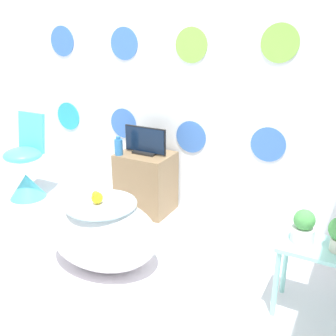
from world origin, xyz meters
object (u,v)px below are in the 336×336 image
tv (145,142)px  potted_plant_left (304,227)px  chair (26,171)px  vase (119,147)px  bathtub (103,233)px

tv → potted_plant_left: size_ratio=2.06×
chair → vase: bearing=9.7°
vase → potted_plant_left: (1.71, -0.59, -0.07)m
tv → vase: 0.24m
tv → potted_plant_left: 1.69m
bathtub → potted_plant_left: (1.33, 0.17, 0.31)m
tv → vase: bearing=-143.1°
vase → tv: bearing=36.9°
tv → potted_plant_left: (1.52, -0.74, -0.10)m
tv → vase: tv is taller
vase → potted_plant_left: size_ratio=0.85×
bathtub → tv: 1.02m
potted_plant_left → tv: bearing=154.1°
bathtub → vase: bearing=116.3°
chair → tv: size_ratio=2.05×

